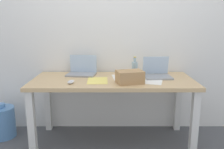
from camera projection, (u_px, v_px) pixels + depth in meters
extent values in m
plane|color=#515459|center=(112.00, 141.00, 2.76)|extent=(8.00, 8.00, 0.00)
cube|color=white|center=(112.00, 26.00, 2.89)|extent=(5.20, 0.08, 2.60)
cube|color=tan|center=(112.00, 81.00, 2.60)|extent=(1.75, 0.73, 0.04)
cube|color=silver|center=(31.00, 124.00, 2.38)|extent=(0.07, 0.07, 0.70)
cube|color=silver|center=(193.00, 124.00, 2.39)|extent=(0.07, 0.07, 0.70)
cube|color=silver|center=(47.00, 103.00, 2.98)|extent=(0.07, 0.07, 0.70)
cube|color=silver|center=(177.00, 103.00, 2.99)|extent=(0.07, 0.07, 0.70)
cube|color=gray|center=(80.00, 75.00, 2.77)|extent=(0.35, 0.26, 0.02)
cube|color=silver|center=(82.00, 64.00, 2.85)|extent=(0.32, 0.06, 0.20)
cube|color=gray|center=(157.00, 77.00, 2.65)|extent=(0.31, 0.25, 0.02)
cube|color=silver|center=(155.00, 65.00, 2.74)|extent=(0.30, 0.05, 0.20)
cylinder|color=#99B7C1|center=(134.00, 70.00, 2.61)|extent=(0.06, 0.06, 0.18)
cylinder|color=#99B7C1|center=(134.00, 60.00, 2.59)|extent=(0.03, 0.03, 0.05)
cylinder|color=gold|center=(134.00, 57.00, 2.58)|extent=(0.03, 0.03, 0.01)
ellipsoid|color=silver|center=(70.00, 82.00, 2.40)|extent=(0.09, 0.11, 0.03)
cube|color=tan|center=(129.00, 77.00, 2.41)|extent=(0.30, 0.24, 0.13)
cube|color=white|center=(121.00, 77.00, 2.66)|extent=(0.24, 0.32, 0.00)
cube|color=#F4E06B|center=(97.00, 81.00, 2.52)|extent=(0.22, 0.30, 0.00)
cube|color=white|center=(151.00, 81.00, 2.51)|extent=(0.28, 0.34, 0.00)
cylinder|color=#598CC6|center=(1.00, 122.00, 2.82)|extent=(0.30, 0.30, 0.36)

